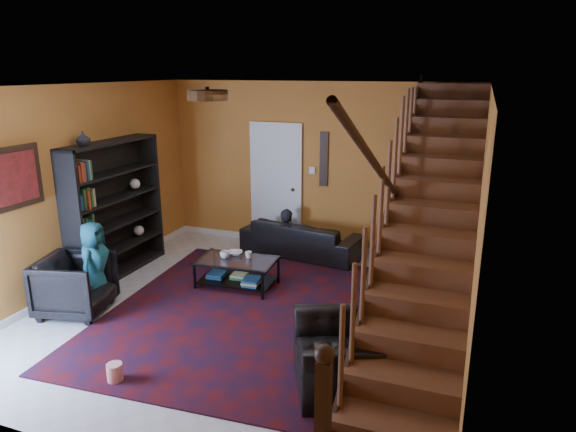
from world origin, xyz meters
name	(u,v)px	position (x,y,z in m)	size (l,w,h in m)	color
floor	(248,314)	(0.00, 0.00, 0.00)	(5.50, 5.50, 0.00)	beige
room	(207,262)	(-1.33, 1.33, 0.05)	(5.50, 5.50, 5.50)	#C8792C
staircase	(429,226)	(2.12, 0.00, 1.40)	(0.95, 5.02, 3.18)	brown
bookshelf	(116,211)	(-2.40, 0.60, 0.96)	(0.35, 1.80, 2.00)	black
door	(276,186)	(-0.70, 2.73, 1.02)	(0.82, 0.05, 2.05)	silver
framed_picture	(15,178)	(-2.57, -0.90, 1.75)	(0.04, 0.74, 0.74)	maroon
wall_hanging	(324,159)	(0.15, 2.73, 1.55)	(0.14, 0.03, 0.90)	black
ceiling_fixture	(208,95)	(0.00, -0.80, 2.74)	(0.40, 0.40, 0.10)	#3F2814
rug	(250,313)	(0.02, 0.03, 0.01)	(3.47, 3.96, 0.02)	#440C0E
sofa	(302,238)	(-0.07, 2.30, 0.29)	(1.98, 0.77, 0.58)	black
armchair_left	(75,285)	(-2.05, -0.71, 0.37)	(0.80, 0.82, 0.75)	black
armchair_right	(343,357)	(1.50, -1.06, 0.32)	(1.00, 0.87, 0.65)	black
person_adult_a	(286,243)	(-0.37, 2.35, 0.15)	(0.44, 0.29, 1.20)	black
person_adult_b	(398,252)	(1.50, 2.35, 0.23)	(0.66, 0.51, 1.36)	black
person_child	(95,264)	(-1.95, -0.44, 0.57)	(0.55, 0.36, 1.14)	#1B5669
coffee_table	(237,271)	(-0.50, 0.72, 0.24)	(1.14, 0.72, 0.42)	black
cup_a	(225,255)	(-0.68, 0.71, 0.47)	(0.13, 0.13, 0.10)	#999999
cup_b	(248,255)	(-0.37, 0.84, 0.46)	(0.10, 0.10, 0.09)	#999999
bowl	(235,253)	(-0.60, 0.88, 0.44)	(0.21, 0.21, 0.05)	#999999
vase	(83,139)	(-2.41, 0.10, 2.10)	(0.18, 0.18, 0.19)	#999999
popcorn_bucket	(115,372)	(-0.62, -1.78, 0.11)	(0.16, 0.16, 0.18)	red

